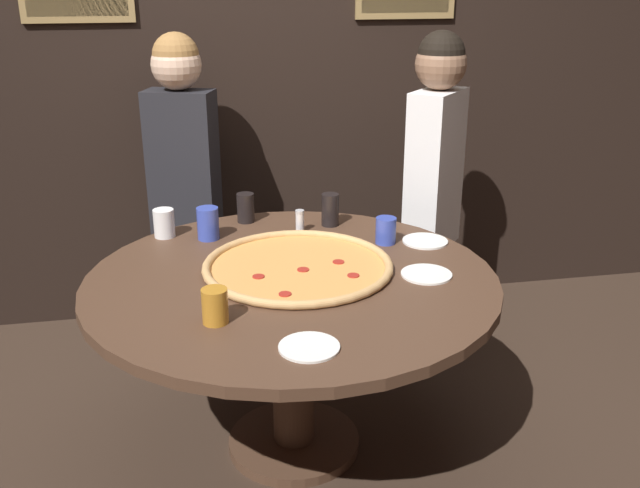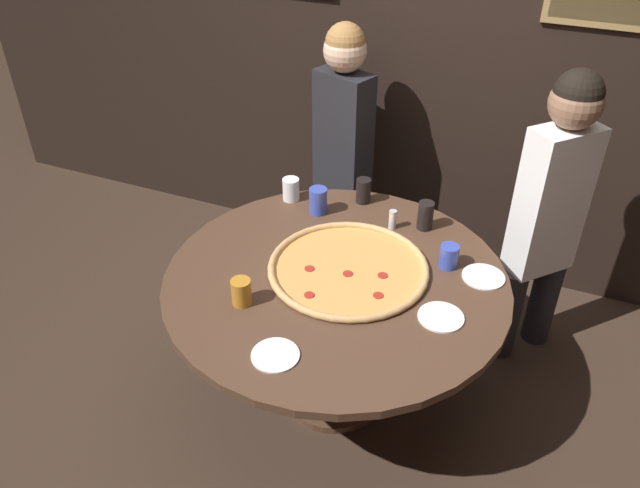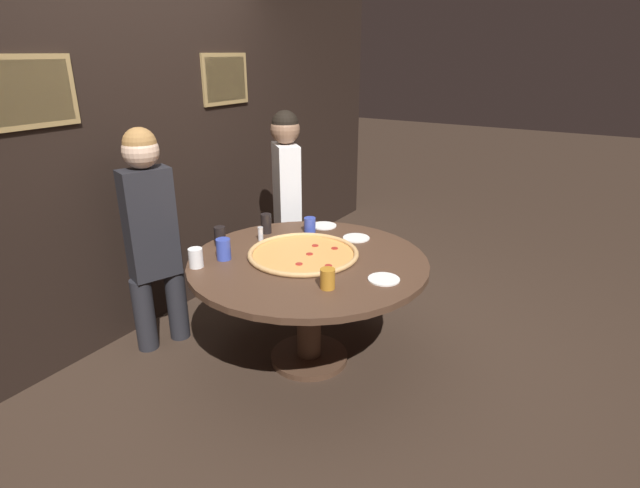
% 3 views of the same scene
% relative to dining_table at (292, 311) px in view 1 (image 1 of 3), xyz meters
% --- Properties ---
extents(ground_plane, '(24.00, 24.00, 0.00)m').
position_rel_dining_table_xyz_m(ground_plane, '(0.00, 0.00, -0.60)').
color(ground_plane, '#38281E').
extents(back_wall, '(6.40, 0.08, 2.60)m').
position_rel_dining_table_xyz_m(back_wall, '(0.00, 1.35, 0.70)').
color(back_wall, black).
rests_on(back_wall, ground_plane).
extents(dining_table, '(1.51, 1.51, 0.74)m').
position_rel_dining_table_xyz_m(dining_table, '(0.00, 0.00, 0.00)').
color(dining_table, '#4C3323').
rests_on(dining_table, ground_plane).
extents(giant_pizza, '(0.71, 0.71, 0.03)m').
position_rel_dining_table_xyz_m(giant_pizza, '(0.03, 0.06, 0.15)').
color(giant_pizza, '#E0994C').
rests_on(giant_pizza, dining_table).
extents(drink_cup_front_edge, '(0.08, 0.08, 0.14)m').
position_rel_dining_table_xyz_m(drink_cup_front_edge, '(0.25, 0.52, 0.21)').
color(drink_cup_front_edge, black).
rests_on(drink_cup_front_edge, dining_table).
extents(drink_cup_by_shaker, '(0.08, 0.08, 0.13)m').
position_rel_dining_table_xyz_m(drink_cup_by_shaker, '(-0.11, 0.64, 0.20)').
color(drink_cup_by_shaker, black).
rests_on(drink_cup_by_shaker, dining_table).
extents(drink_cup_near_left, '(0.09, 0.09, 0.12)m').
position_rel_dining_table_xyz_m(drink_cup_near_left, '(-0.46, 0.51, 0.20)').
color(drink_cup_near_left, white).
rests_on(drink_cup_near_left, dining_table).
extents(drink_cup_near_right, '(0.08, 0.08, 0.11)m').
position_rel_dining_table_xyz_m(drink_cup_near_right, '(0.43, 0.26, 0.19)').
color(drink_cup_near_right, '#384CB7').
rests_on(drink_cup_near_right, dining_table).
extents(drink_cup_centre_back, '(0.08, 0.08, 0.11)m').
position_rel_dining_table_xyz_m(drink_cup_centre_back, '(-0.29, -0.31, 0.20)').
color(drink_cup_centre_back, '#BC7A23').
rests_on(drink_cup_centre_back, dining_table).
extents(drink_cup_beside_pizza, '(0.09, 0.09, 0.13)m').
position_rel_dining_table_xyz_m(drink_cup_beside_pizza, '(-0.28, 0.45, 0.21)').
color(drink_cup_beside_pizza, '#384CB7').
rests_on(drink_cup_beside_pizza, dining_table).
extents(white_plate_left_side, '(0.19, 0.19, 0.01)m').
position_rel_dining_table_xyz_m(white_plate_left_side, '(0.59, 0.24, 0.14)').
color(white_plate_left_side, white).
rests_on(white_plate_left_side, dining_table).
extents(white_plate_far_back, '(0.18, 0.18, 0.01)m').
position_rel_dining_table_xyz_m(white_plate_far_back, '(-0.03, -0.53, 0.14)').
color(white_plate_far_back, white).
rests_on(white_plate_far_back, dining_table).
extents(white_plate_beside_cup, '(0.19, 0.19, 0.01)m').
position_rel_dining_table_xyz_m(white_plate_beside_cup, '(0.49, -0.08, 0.14)').
color(white_plate_beside_cup, white).
rests_on(white_plate_beside_cup, dining_table).
extents(condiment_shaker, '(0.04, 0.04, 0.10)m').
position_rel_dining_table_xyz_m(condiment_shaker, '(0.11, 0.46, 0.19)').
color(condiment_shaker, silver).
rests_on(condiment_shaker, dining_table).
extents(diner_side_right, '(0.40, 0.27, 1.53)m').
position_rel_dining_table_xyz_m(diner_side_right, '(-0.36, 1.01, 0.27)').
color(diner_side_right, '#232328').
rests_on(diner_side_right, ground_plane).
extents(diner_far_left, '(0.36, 0.38, 1.54)m').
position_rel_dining_table_xyz_m(diner_far_left, '(0.79, 0.72, 0.27)').
color(diner_far_left, '#232328').
rests_on(diner_far_left, ground_plane).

